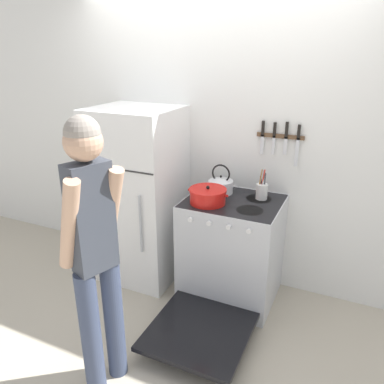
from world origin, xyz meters
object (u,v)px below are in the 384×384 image
at_px(stove_range, 230,252).
at_px(person, 94,246).
at_px(tea_kettle, 221,185).
at_px(refrigerator, 139,196).
at_px(dutch_oven_pot, 208,196).
at_px(utensil_jar, 262,191).

distance_m(stove_range, person, 1.36).
xyz_separation_m(tea_kettle, person, (-0.27, -1.33, 0.02)).
relative_size(refrigerator, dutch_oven_pot, 4.69).
height_order(refrigerator, utensil_jar, refrigerator).
bearing_deg(refrigerator, person, -68.58).
bearing_deg(refrigerator, tea_kettle, 10.19).
relative_size(refrigerator, utensil_jar, 6.21).
relative_size(dutch_oven_pot, utensil_jar, 1.32).
relative_size(stove_range, person, 0.78).
relative_size(tea_kettle, person, 0.15).
height_order(dutch_oven_pot, person, person).
distance_m(stove_range, tea_kettle, 0.57).
bearing_deg(refrigerator, utensil_jar, 7.28).
xyz_separation_m(utensil_jar, person, (-0.62, -1.34, 0.03)).
bearing_deg(dutch_oven_pot, utensil_jar, 35.82).
height_order(refrigerator, person, person).
bearing_deg(tea_kettle, dutch_oven_pot, -92.98).
relative_size(stove_range, tea_kettle, 5.18).
bearing_deg(utensil_jar, tea_kettle, -178.95).
height_order(refrigerator, dutch_oven_pot, refrigerator).
distance_m(tea_kettle, person, 1.36).
height_order(dutch_oven_pot, tea_kettle, tea_kettle).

